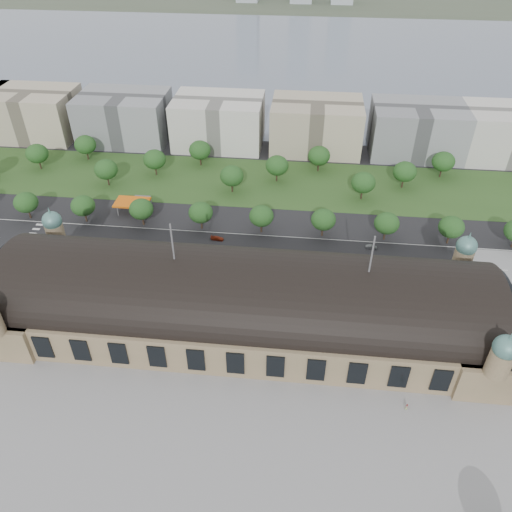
# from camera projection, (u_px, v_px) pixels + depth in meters

# --- Properties ---
(ground) EXTENTS (900.00, 900.00, 0.00)m
(ground) POSITION_uv_depth(u_px,v_px,m) (245.00, 327.00, 156.46)
(ground) COLOR black
(ground) RESTS_ON ground
(station) EXTENTS (150.00, 48.40, 44.30)m
(station) POSITION_uv_depth(u_px,v_px,m) (244.00, 303.00, 150.22)
(station) COLOR #8E7558
(station) RESTS_ON ground
(plaza_south) EXTENTS (190.00, 48.00, 0.12)m
(plaza_south) POSITION_uv_depth(u_px,v_px,m) (263.00, 460.00, 120.86)
(plaza_south) COLOR gray
(plaza_south) RESTS_ON ground
(road_slab) EXTENTS (260.00, 26.00, 0.10)m
(road_slab) POSITION_uv_depth(u_px,v_px,m) (205.00, 251.00, 188.17)
(road_slab) COLOR black
(road_slab) RESTS_ON ground
(grass_belt) EXTENTS (300.00, 45.00, 0.10)m
(grass_belt) POSITION_uv_depth(u_px,v_px,m) (238.00, 181.00, 231.20)
(grass_belt) COLOR #2C4E1F
(grass_belt) RESTS_ON ground
(petrol_station) EXTENTS (14.00, 13.00, 5.05)m
(petrol_station) POSITION_uv_depth(u_px,v_px,m) (137.00, 202.00, 210.79)
(petrol_station) COLOR #DC5F0C
(petrol_station) RESTS_ON ground
(lake) EXTENTS (700.00, 320.00, 0.08)m
(lake) POSITION_uv_depth(u_px,v_px,m) (292.00, 56.00, 391.89)
(lake) COLOR slate
(lake) RESTS_ON ground
(far_shore) EXTENTS (700.00, 120.00, 0.14)m
(far_shore) POSITION_uv_depth(u_px,v_px,m) (301.00, 4.00, 549.89)
(far_shore) COLOR #44513D
(far_shore) RESTS_ON ground
(office_1) EXTENTS (45.00, 32.00, 24.00)m
(office_1) POSITION_uv_depth(u_px,v_px,m) (33.00, 114.00, 265.19)
(office_1) COLOR #B4A88E
(office_1) RESTS_ON ground
(office_2) EXTENTS (45.00, 32.00, 24.00)m
(office_2) POSITION_uv_depth(u_px,v_px,m) (124.00, 117.00, 260.98)
(office_2) COLOR gray
(office_2) RESTS_ON ground
(office_3) EXTENTS (45.00, 32.00, 24.00)m
(office_3) POSITION_uv_depth(u_px,v_px,m) (219.00, 121.00, 256.77)
(office_3) COLOR silver
(office_3) RESTS_ON ground
(office_4) EXTENTS (45.00, 32.00, 24.00)m
(office_4) POSITION_uv_depth(u_px,v_px,m) (316.00, 126.00, 252.56)
(office_4) COLOR #B4A88E
(office_4) RESTS_ON ground
(office_5) EXTENTS (45.00, 32.00, 24.00)m
(office_5) POSITION_uv_depth(u_px,v_px,m) (417.00, 130.00, 248.35)
(office_5) COLOR gray
(office_5) RESTS_ON ground
(office_6) EXTENTS (45.00, 32.00, 24.00)m
(office_6) POSITION_uv_depth(u_px,v_px,m) (510.00, 134.00, 244.56)
(office_6) COLOR silver
(office_6) RESTS_ON ground
(tree_row_1) EXTENTS (9.60, 9.60, 11.52)m
(tree_row_1) POSITION_uv_depth(u_px,v_px,m) (26.00, 202.00, 201.91)
(tree_row_1) COLOR #2D2116
(tree_row_1) RESTS_ON ground
(tree_row_2) EXTENTS (9.60, 9.60, 11.52)m
(tree_row_2) POSITION_uv_depth(u_px,v_px,m) (83.00, 206.00, 199.89)
(tree_row_2) COLOR #2D2116
(tree_row_2) RESTS_ON ground
(tree_row_3) EXTENTS (9.60, 9.60, 11.52)m
(tree_row_3) POSITION_uv_depth(u_px,v_px,m) (141.00, 209.00, 197.87)
(tree_row_3) COLOR #2D2116
(tree_row_3) RESTS_ON ground
(tree_row_4) EXTENTS (9.60, 9.60, 11.52)m
(tree_row_4) POSITION_uv_depth(u_px,v_px,m) (201.00, 213.00, 195.84)
(tree_row_4) COLOR #2D2116
(tree_row_4) RESTS_ON ground
(tree_row_5) EXTENTS (9.60, 9.60, 11.52)m
(tree_row_5) POSITION_uv_depth(u_px,v_px,m) (261.00, 216.00, 193.82)
(tree_row_5) COLOR #2D2116
(tree_row_5) RESTS_ON ground
(tree_row_6) EXTENTS (9.60, 9.60, 11.52)m
(tree_row_6) POSITION_uv_depth(u_px,v_px,m) (323.00, 220.00, 191.80)
(tree_row_6) COLOR #2D2116
(tree_row_6) RESTS_ON ground
(tree_row_7) EXTENTS (9.60, 9.60, 11.52)m
(tree_row_7) POSITION_uv_depth(u_px,v_px,m) (387.00, 223.00, 189.78)
(tree_row_7) COLOR #2D2116
(tree_row_7) RESTS_ON ground
(tree_row_8) EXTENTS (9.60, 9.60, 11.52)m
(tree_row_8) POSITION_uv_depth(u_px,v_px,m) (451.00, 227.00, 187.76)
(tree_row_8) COLOR #2D2116
(tree_row_8) RESTS_ON ground
(tree_belt_1) EXTENTS (10.40, 10.40, 12.48)m
(tree_belt_1) POSITION_uv_depth(u_px,v_px,m) (37.00, 154.00, 235.97)
(tree_belt_1) COLOR #2D2116
(tree_belt_1) RESTS_ON ground
(tree_belt_2) EXTENTS (10.40, 10.40, 12.48)m
(tree_belt_2) POSITION_uv_depth(u_px,v_px,m) (85.00, 145.00, 243.86)
(tree_belt_2) COLOR #2D2116
(tree_belt_2) RESTS_ON ground
(tree_belt_3) EXTENTS (10.40, 10.40, 12.48)m
(tree_belt_3) POSITION_uv_depth(u_px,v_px,m) (106.00, 169.00, 223.29)
(tree_belt_3) COLOR #2D2116
(tree_belt_3) RESTS_ON ground
(tree_belt_4) EXTENTS (10.40, 10.40, 12.48)m
(tree_belt_4) POSITION_uv_depth(u_px,v_px,m) (155.00, 159.00, 231.17)
(tree_belt_4) COLOR #2D2116
(tree_belt_4) RESTS_ON ground
(tree_belt_5) EXTENTS (10.40, 10.40, 12.48)m
(tree_belt_5) POSITION_uv_depth(u_px,v_px,m) (200.00, 150.00, 239.06)
(tree_belt_5) COLOR #2D2116
(tree_belt_5) RESTS_ON ground
(tree_belt_6) EXTENTS (10.40, 10.40, 12.48)m
(tree_belt_6) POSITION_uv_depth(u_px,v_px,m) (232.00, 176.00, 218.49)
(tree_belt_6) COLOR #2D2116
(tree_belt_6) RESTS_ON ground
(tree_belt_7) EXTENTS (10.40, 10.40, 12.48)m
(tree_belt_7) POSITION_uv_depth(u_px,v_px,m) (277.00, 165.00, 226.37)
(tree_belt_7) COLOR #2D2116
(tree_belt_7) RESTS_ON ground
(tree_belt_8) EXTENTS (10.40, 10.40, 12.48)m
(tree_belt_8) POSITION_uv_depth(u_px,v_px,m) (319.00, 156.00, 234.26)
(tree_belt_8) COLOR #2D2116
(tree_belt_8) RESTS_ON ground
(tree_belt_9) EXTENTS (10.40, 10.40, 12.48)m
(tree_belt_9) POSITION_uv_depth(u_px,v_px,m) (363.00, 183.00, 213.69)
(tree_belt_9) COLOR #2D2116
(tree_belt_9) RESTS_ON ground
(tree_belt_10) EXTENTS (10.40, 10.40, 12.48)m
(tree_belt_10) POSITION_uv_depth(u_px,v_px,m) (405.00, 172.00, 221.58)
(tree_belt_10) COLOR #2D2116
(tree_belt_10) RESTS_ON ground
(tree_belt_11) EXTENTS (10.40, 10.40, 12.48)m
(tree_belt_11) POSITION_uv_depth(u_px,v_px,m) (443.00, 161.00, 229.46)
(tree_belt_11) COLOR #2D2116
(tree_belt_11) RESTS_ON ground
(traffic_car_3) EXTENTS (5.17, 2.42, 1.46)m
(traffic_car_3) POSITION_uv_depth(u_px,v_px,m) (217.00, 238.00, 193.56)
(traffic_car_3) COLOR maroon
(traffic_car_3) RESTS_ON ground
(traffic_car_4) EXTENTS (4.52, 2.20, 1.48)m
(traffic_car_4) POSITION_uv_depth(u_px,v_px,m) (315.00, 265.00, 180.27)
(traffic_car_4) COLOR #1A1C48
(traffic_car_4) RESTS_ON ground
(traffic_car_5) EXTENTS (4.24, 1.65, 1.37)m
(traffic_car_5) POSITION_uv_depth(u_px,v_px,m) (371.00, 247.00, 189.10)
(traffic_car_5) COLOR #595D61
(traffic_car_5) RESTS_ON ground
(traffic_car_6) EXTENTS (5.49, 2.76, 1.49)m
(traffic_car_6) POSITION_uv_depth(u_px,v_px,m) (457.00, 270.00, 177.98)
(traffic_car_6) COLOR silver
(traffic_car_6) RESTS_ON ground
(parked_car_0) EXTENTS (4.76, 3.92, 1.53)m
(parked_car_0) POSITION_uv_depth(u_px,v_px,m) (72.00, 264.00, 180.88)
(parked_car_0) COLOR black
(parked_car_0) RESTS_ON ground
(parked_car_1) EXTENTS (5.80, 4.70, 1.47)m
(parked_car_1) POSITION_uv_depth(u_px,v_px,m) (116.00, 266.00, 179.98)
(parked_car_1) COLOR maroon
(parked_car_1) RESTS_ON ground
(parked_car_2) EXTENTS (5.46, 3.95, 1.47)m
(parked_car_2) POSITION_uv_depth(u_px,v_px,m) (120.00, 273.00, 176.58)
(parked_car_2) COLOR #211B4D
(parked_car_2) RESTS_ON ground
(parked_car_3) EXTENTS (4.49, 3.31, 1.42)m
(parked_car_3) POSITION_uv_depth(u_px,v_px,m) (109.00, 272.00, 176.93)
(parked_car_3) COLOR #595D61
(parked_car_3) RESTS_ON ground
(parked_car_4) EXTENTS (4.47, 3.02, 1.39)m
(parked_car_4) POSITION_uv_depth(u_px,v_px,m) (89.00, 271.00, 177.57)
(parked_car_4) COLOR #BBBBBD
(parked_car_4) RESTS_ON ground
(parked_car_5) EXTENTS (6.16, 5.76, 1.61)m
(parked_car_5) POSITION_uv_depth(u_px,v_px,m) (110.00, 266.00, 179.66)
(parked_car_5) COLOR gray
(parked_car_5) RESTS_ON ground
(parked_car_6) EXTENTS (5.44, 4.48, 1.48)m
(parked_car_6) POSITION_uv_depth(u_px,v_px,m) (201.00, 279.00, 174.12)
(parked_car_6) COLOR black
(parked_car_6) RESTS_ON ground
(bus_west) EXTENTS (12.09, 3.50, 3.33)m
(bus_west) POSITION_uv_depth(u_px,v_px,m) (200.00, 257.00, 182.47)
(bus_west) COLOR #AD401B
(bus_west) RESTS_ON ground
(bus_mid) EXTENTS (12.25, 3.65, 3.37)m
(bus_mid) POSITION_uv_depth(u_px,v_px,m) (276.00, 262.00, 180.10)
(bus_mid) COLOR silver
(bus_mid) RESTS_ON ground
(bus_east) EXTENTS (11.74, 3.51, 3.23)m
(bus_east) POSITION_uv_depth(u_px,v_px,m) (344.00, 275.00, 174.41)
(bus_east) COLOR #BBB9AD
(bus_east) RESTS_ON ground
(pedestrian_0) EXTENTS (1.06, 0.82, 1.91)m
(pedestrian_0) POSITION_uv_depth(u_px,v_px,m) (407.00, 407.00, 131.83)
(pedestrian_0) COLOR gray
(pedestrian_0) RESTS_ON ground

